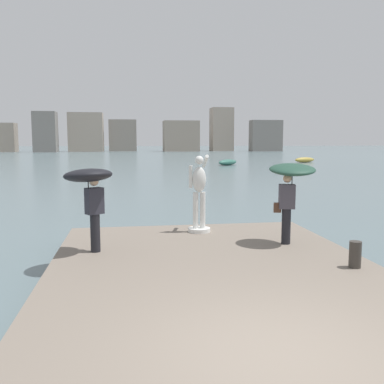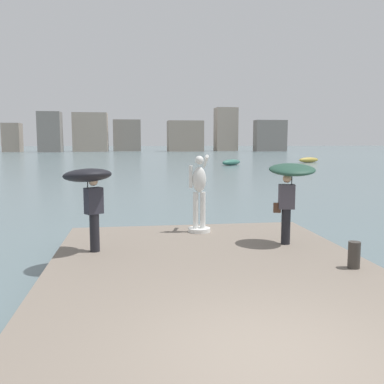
{
  "view_description": "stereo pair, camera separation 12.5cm",
  "coord_description": "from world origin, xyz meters",
  "px_view_note": "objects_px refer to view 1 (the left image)",
  "views": [
    {
      "loc": [
        -1.72,
        -4.69,
        2.93
      ],
      "look_at": [
        0.0,
        6.72,
        1.55
      ],
      "focal_mm": 40.04,
      "sensor_mm": 36.0,
      "label": 1
    },
    {
      "loc": [
        -1.59,
        -4.7,
        2.93
      ],
      "look_at": [
        0.0,
        6.72,
        1.55
      ],
      "focal_mm": 40.04,
      "sensor_mm": 36.0,
      "label": 2
    }
  ],
  "objects_px": {
    "onlooker_left": "(90,184)",
    "boat_near": "(228,162)",
    "statue_white_figure": "(199,197)",
    "mooring_bollard": "(355,254)",
    "onlooker_right": "(291,180)",
    "boat_far": "(305,160)"
  },
  "relations": [
    {
      "from": "boat_far",
      "to": "statue_white_figure",
      "type": "bearing_deg",
      "value": -116.6
    },
    {
      "from": "onlooker_right",
      "to": "boat_far",
      "type": "bearing_deg",
      "value": 66.33
    },
    {
      "from": "onlooker_left",
      "to": "mooring_bollard",
      "type": "distance_m",
      "value": 5.85
    },
    {
      "from": "statue_white_figure",
      "to": "mooring_bollard",
      "type": "height_order",
      "value": "statue_white_figure"
    },
    {
      "from": "onlooker_left",
      "to": "mooring_bollard",
      "type": "relative_size",
      "value": 3.66
    },
    {
      "from": "onlooker_left",
      "to": "boat_far",
      "type": "distance_m",
      "value": 51.79
    },
    {
      "from": "statue_white_figure",
      "to": "mooring_bollard",
      "type": "relative_size",
      "value": 4.02
    },
    {
      "from": "onlooker_right",
      "to": "boat_near",
      "type": "xyz_separation_m",
      "value": [
        8.05,
        40.63,
        -1.63
      ]
    },
    {
      "from": "onlooker_left",
      "to": "boat_near",
      "type": "distance_m",
      "value": 42.75
    },
    {
      "from": "mooring_bollard",
      "to": "boat_far",
      "type": "relative_size",
      "value": 0.16
    },
    {
      "from": "onlooker_right",
      "to": "boat_near",
      "type": "height_order",
      "value": "onlooker_right"
    },
    {
      "from": "onlooker_right",
      "to": "onlooker_left",
      "type": "bearing_deg",
      "value": -178.6
    },
    {
      "from": "mooring_bollard",
      "to": "boat_near",
      "type": "distance_m",
      "value": 43.41
    },
    {
      "from": "onlooker_left",
      "to": "boat_near",
      "type": "relative_size",
      "value": 0.59
    },
    {
      "from": "mooring_bollard",
      "to": "boat_far",
      "type": "distance_m",
      "value": 51.3
    },
    {
      "from": "statue_white_figure",
      "to": "onlooker_left",
      "type": "height_order",
      "value": "statue_white_figure"
    },
    {
      "from": "boat_far",
      "to": "onlooker_left",
      "type": "bearing_deg",
      "value": -118.47
    },
    {
      "from": "onlooker_left",
      "to": "boat_near",
      "type": "xyz_separation_m",
      "value": [
        12.83,
        40.75,
        -1.62
      ]
    },
    {
      "from": "statue_white_figure",
      "to": "onlooker_left",
      "type": "distance_m",
      "value": 3.39
    },
    {
      "from": "statue_white_figure",
      "to": "onlooker_right",
      "type": "relative_size",
      "value": 1.06
    },
    {
      "from": "statue_white_figure",
      "to": "boat_far",
      "type": "distance_m",
      "value": 48.86
    },
    {
      "from": "statue_white_figure",
      "to": "mooring_bollard",
      "type": "xyz_separation_m",
      "value": [
        2.54,
        -3.83,
        -0.73
      ]
    }
  ]
}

